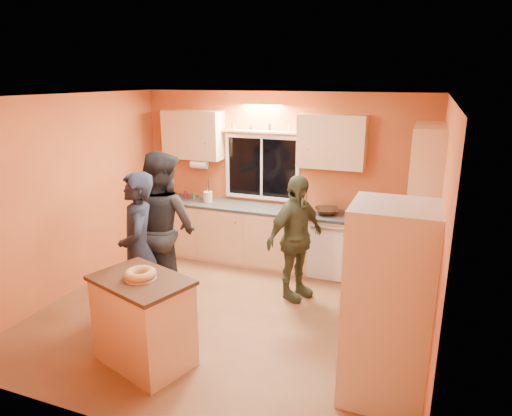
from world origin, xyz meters
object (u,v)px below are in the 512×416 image
at_px(person_left, 139,251).
at_px(person_center, 163,228).
at_px(refrigerator, 388,305).
at_px(island, 144,320).
at_px(person_right, 295,238).

relative_size(person_left, person_center, 0.93).
xyz_separation_m(person_left, person_center, (-0.06, 0.63, 0.07)).
bearing_deg(refrigerator, person_center, 162.01).
distance_m(refrigerator, person_left, 2.77).
bearing_deg(island, person_right, 80.90).
xyz_separation_m(refrigerator, island, (-2.29, -0.35, -0.43)).
height_order(island, person_right, person_right).
bearing_deg(island, person_center, 131.32).
xyz_separation_m(person_left, person_right, (1.47, 1.27, -0.09)).
height_order(island, person_center, person_center).
xyz_separation_m(refrigerator, person_right, (-1.29, 1.57, -0.08)).
distance_m(island, person_left, 0.91).
bearing_deg(person_right, person_center, 140.00).
relative_size(person_left, person_right, 1.11).
height_order(refrigerator, island, refrigerator).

